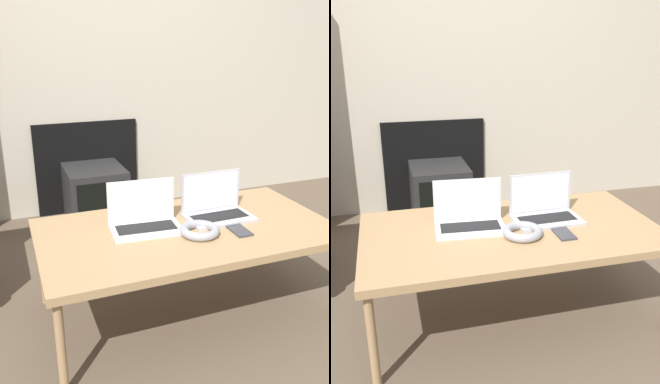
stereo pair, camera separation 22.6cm
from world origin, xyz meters
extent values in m
plane|color=brown|center=(0.00, 0.00, 0.00)|extent=(14.00, 14.00, 0.00)
cube|color=#B7AD99|center=(0.00, 1.87, 1.30)|extent=(7.00, 0.06, 2.60)
cube|color=black|center=(-0.17, 1.83, 0.36)|extent=(0.80, 0.03, 0.72)
cube|color=#9E7A51|center=(0.00, 0.27, 0.45)|extent=(1.40, 0.76, 0.04)
cylinder|color=#9E7A51|center=(-0.66, -0.06, 0.21)|extent=(0.04, 0.04, 0.43)
cylinder|color=#9E7A51|center=(-0.66, 0.61, 0.21)|extent=(0.04, 0.04, 0.43)
cylinder|color=#9E7A51|center=(0.66, 0.61, 0.21)|extent=(0.04, 0.04, 0.43)
cube|color=silver|center=(-0.19, 0.31, 0.47)|extent=(0.34, 0.23, 0.02)
cube|color=black|center=(-0.19, 0.31, 0.48)|extent=(0.29, 0.13, 0.00)
cube|color=silver|center=(-0.18, 0.41, 0.58)|extent=(0.33, 0.04, 0.20)
cube|color=white|center=(-0.18, 0.40, 0.58)|extent=(0.30, 0.03, 0.18)
cube|color=#B2B2B7|center=(0.19, 0.31, 0.47)|extent=(0.33, 0.21, 0.02)
cube|color=black|center=(0.19, 0.31, 0.48)|extent=(0.28, 0.12, 0.00)
cube|color=#B2B2B7|center=(0.19, 0.41, 0.58)|extent=(0.33, 0.02, 0.20)
cube|color=white|center=(0.19, 0.40, 0.58)|extent=(0.30, 0.01, 0.18)
torus|color=gray|center=(0.02, 0.19, 0.48)|extent=(0.18, 0.18, 0.04)
cube|color=#333338|center=(0.21, 0.16, 0.47)|extent=(0.08, 0.15, 0.01)
cube|color=black|center=(-0.17, 1.59, 0.21)|extent=(0.42, 0.47, 0.42)
cube|color=black|center=(-0.17, 1.36, 0.21)|extent=(0.35, 0.01, 0.33)
camera|label=1|loc=(-0.77, -1.42, 1.30)|focal=40.00mm
camera|label=2|loc=(-0.55, -1.49, 1.30)|focal=40.00mm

